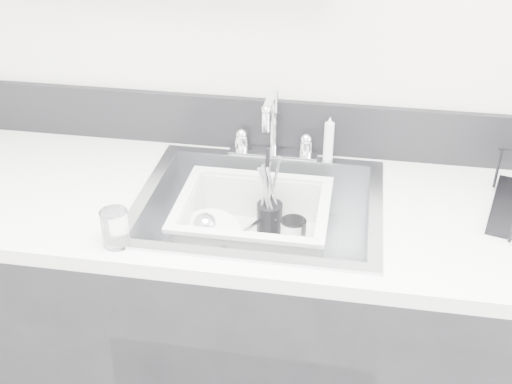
# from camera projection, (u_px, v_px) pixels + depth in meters

# --- Properties ---
(counter_run) EXTENTS (3.20, 0.62, 0.92)m
(counter_run) POSITION_uv_depth(u_px,v_px,m) (259.00, 331.00, 1.92)
(counter_run) COLOR black
(counter_run) RESTS_ON ground
(backsplash) EXTENTS (3.20, 0.02, 0.16)m
(backsplash) POSITION_uv_depth(u_px,v_px,m) (276.00, 126.00, 1.89)
(backsplash) COLOR black
(backsplash) RESTS_ON counter_run
(sink) EXTENTS (0.64, 0.52, 0.20)m
(sink) POSITION_uv_depth(u_px,v_px,m) (259.00, 230.00, 1.73)
(sink) COLOR silver
(sink) RESTS_ON counter_run
(faucet) EXTENTS (0.26, 0.18, 0.23)m
(faucet) POSITION_uv_depth(u_px,v_px,m) (273.00, 139.00, 1.86)
(faucet) COLOR silver
(faucet) RESTS_ON counter_run
(side_sprayer) EXTENTS (0.03, 0.03, 0.14)m
(side_sprayer) POSITION_uv_depth(u_px,v_px,m) (329.00, 139.00, 1.84)
(side_sprayer) COLOR white
(side_sprayer) RESTS_ON counter_run
(wash_tub) EXTENTS (0.41, 0.33, 0.16)m
(wash_tub) POSITION_uv_depth(u_px,v_px,m) (253.00, 226.00, 1.74)
(wash_tub) COLOR white
(wash_tub) RESTS_ON sink
(plate_stack) EXTENTS (0.23, 0.22, 0.09)m
(plate_stack) POSITION_uv_depth(u_px,v_px,m) (211.00, 246.00, 1.73)
(plate_stack) COLOR white
(plate_stack) RESTS_ON wash_tub
(utensil_cup) EXTENTS (0.07, 0.07, 0.24)m
(utensil_cup) POSITION_uv_depth(u_px,v_px,m) (269.00, 215.00, 1.81)
(utensil_cup) COLOR black
(utensil_cup) RESTS_ON wash_tub
(ladle) EXTENTS (0.29, 0.17, 0.08)m
(ladle) POSITION_uv_depth(u_px,v_px,m) (228.00, 238.00, 1.74)
(ladle) COLOR silver
(ladle) RESTS_ON wash_tub
(tumbler_in_tub) EXTENTS (0.08, 0.08, 0.10)m
(tumbler_in_tub) POSITION_uv_depth(u_px,v_px,m) (293.00, 236.00, 1.72)
(tumbler_in_tub) COLOR white
(tumbler_in_tub) RESTS_ON wash_tub
(tumbler_counter) EXTENTS (0.09, 0.09, 0.09)m
(tumbler_counter) POSITION_uv_depth(u_px,v_px,m) (115.00, 228.00, 1.50)
(tumbler_counter) COLOR white
(tumbler_counter) RESTS_ON counter_run
(bowl_small) EXTENTS (0.12, 0.12, 0.03)m
(bowl_small) POSITION_uv_depth(u_px,v_px,m) (282.00, 266.00, 1.67)
(bowl_small) COLOR white
(bowl_small) RESTS_ON wash_tub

